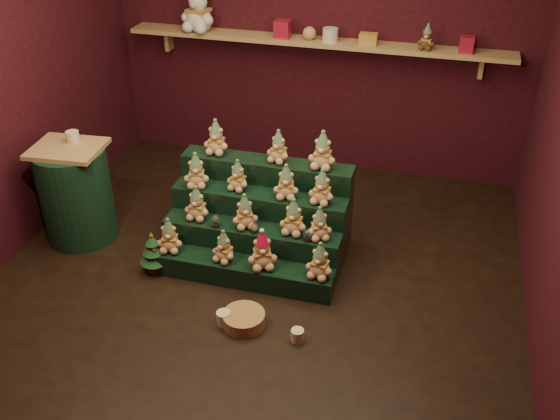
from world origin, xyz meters
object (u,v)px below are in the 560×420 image
(snow_globe_a, at_px, (216,221))
(snow_globe_b, at_px, (254,228))
(mini_christmas_tree, at_px, (153,253))
(wicker_basket, at_px, (244,319))
(snow_globe_c, at_px, (307,235))
(brown_bear, at_px, (427,37))
(mug_right, at_px, (297,335))
(riser_tier_front, at_px, (243,272))
(white_bear, at_px, (198,6))
(side_table, at_px, (76,193))
(mug_left, at_px, (224,318))

(snow_globe_a, xyz_separation_m, snow_globe_b, (0.31, 0.00, -0.01))
(mini_christmas_tree, xyz_separation_m, wicker_basket, (0.87, -0.40, -0.13))
(snow_globe_c, height_order, brown_bear, brown_bear)
(brown_bear, bearing_deg, mug_right, -92.64)
(riser_tier_front, relative_size, white_bear, 2.95)
(riser_tier_front, distance_m, snow_globe_c, 0.58)
(snow_globe_c, xyz_separation_m, side_table, (-1.98, 0.08, 0.01))
(snow_globe_c, relative_size, mug_right, 1.02)
(snow_globe_c, bearing_deg, riser_tier_front, -160.71)
(white_bear, bearing_deg, mug_right, -46.91)
(snow_globe_b, bearing_deg, brown_bear, 60.14)
(mug_right, relative_size, wicker_basket, 0.30)
(white_bear, bearing_deg, mini_christmas_tree, -70.42)
(mini_christmas_tree, height_order, brown_bear, brown_bear)
(snow_globe_b, relative_size, mug_left, 0.80)
(riser_tier_front, relative_size, mug_left, 13.69)
(riser_tier_front, bearing_deg, brown_bear, 61.16)
(snow_globe_c, distance_m, brown_bear, 2.16)
(side_table, xyz_separation_m, mini_christmas_tree, (0.81, -0.31, -0.24))
(snow_globe_b, xyz_separation_m, side_table, (-1.57, 0.08, 0.01))
(snow_globe_a, height_order, mug_left, snow_globe_a)
(mug_left, bearing_deg, riser_tier_front, 92.15)
(snow_globe_b, bearing_deg, mini_christmas_tree, -163.65)
(wicker_basket, relative_size, white_bear, 0.63)
(riser_tier_front, bearing_deg, white_bear, 118.13)
(brown_bear, bearing_deg, side_table, -137.40)
(mug_left, relative_size, white_bear, 0.22)
(snow_globe_b, relative_size, brown_bear, 0.38)
(mini_christmas_tree, bearing_deg, side_table, 159.36)
(riser_tier_front, relative_size, mini_christmas_tree, 3.81)
(riser_tier_front, bearing_deg, snow_globe_a, 148.95)
(snow_globe_b, xyz_separation_m, mug_left, (-0.03, -0.65, -0.35))
(riser_tier_front, distance_m, snow_globe_b, 0.35)
(riser_tier_front, height_order, snow_globe_c, snow_globe_c)
(riser_tier_front, height_order, mini_christmas_tree, mini_christmas_tree)
(mug_left, bearing_deg, snow_globe_b, 87.57)
(mug_right, bearing_deg, snow_globe_a, 140.61)
(side_table, relative_size, mug_left, 8.21)
(snow_globe_c, bearing_deg, snow_globe_a, 180.00)
(snow_globe_c, distance_m, white_bear, 2.61)
(snow_globe_a, relative_size, mug_right, 1.04)
(snow_globe_b, xyz_separation_m, wicker_basket, (0.11, -0.62, -0.35))
(wicker_basket, bearing_deg, white_bear, 116.44)
(side_table, relative_size, white_bear, 1.77)
(wicker_basket, bearing_deg, mug_right, -7.96)
(mini_christmas_tree, bearing_deg, snow_globe_a, 26.54)
(side_table, distance_m, mug_left, 1.75)
(side_table, distance_m, white_bear, 2.11)
(white_bear, bearing_deg, snow_globe_b, -48.58)
(snow_globe_a, height_order, wicker_basket, snow_globe_a)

